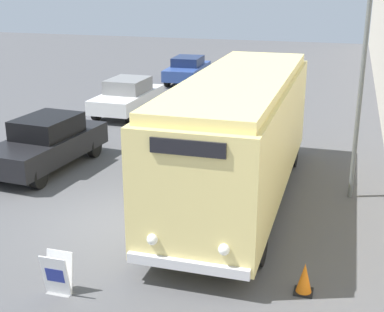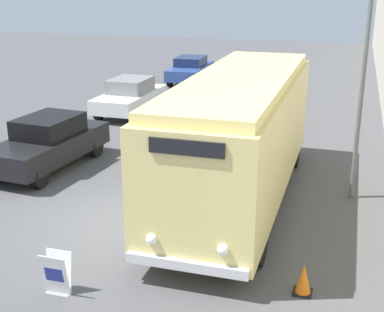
{
  "view_description": "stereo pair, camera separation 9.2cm",
  "coord_description": "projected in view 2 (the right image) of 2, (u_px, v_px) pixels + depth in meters",
  "views": [
    {
      "loc": [
        5.36,
        -10.9,
        5.73
      ],
      "look_at": [
        2.17,
        -0.09,
        1.94
      ],
      "focal_mm": 50.0,
      "sensor_mm": 36.0,
      "label": 1
    },
    {
      "loc": [
        5.45,
        -10.87,
        5.73
      ],
      "look_at": [
        2.17,
        -0.09,
        1.94
      ],
      "focal_mm": 50.0,
      "sensor_mm": 36.0,
      "label": 2
    }
  ],
  "objects": [
    {
      "name": "parked_car_far",
      "position": [
        190.0,
        69.0,
        30.31
      ],
      "size": [
        1.92,
        4.42,
        1.42
      ],
      "rotation": [
        0.0,
        0.0,
        0.04
      ],
      "color": "black",
      "rests_on": "ground_plane"
    },
    {
      "name": "sign_board",
      "position": [
        57.0,
        274.0,
        10.06
      ],
      "size": [
        0.54,
        0.32,
        0.84
      ],
      "color": "gray",
      "rests_on": "ground_plane"
    },
    {
      "name": "streetlamp",
      "position": [
        369.0,
        22.0,
        13.12
      ],
      "size": [
        0.36,
        0.36,
        7.34
      ],
      "color": "#595E60",
      "rests_on": "ground_plane"
    },
    {
      "name": "ground_plane",
      "position": [
        109.0,
        221.0,
        13.19
      ],
      "size": [
        80.0,
        80.0,
        0.0
      ],
      "primitive_type": "plane",
      "color": "#4C4C4F"
    },
    {
      "name": "traffic_cone",
      "position": [
        304.0,
        279.0,
        10.09
      ],
      "size": [
        0.36,
        0.36,
        0.62
      ],
      "color": "black",
      "rests_on": "ground_plane"
    },
    {
      "name": "parked_car_near",
      "position": [
        49.0,
        142.0,
        16.61
      ],
      "size": [
        2.15,
        4.55,
        1.64
      ],
      "rotation": [
        0.0,
        0.0,
        -0.08
      ],
      "color": "black",
      "rests_on": "ground_plane"
    },
    {
      "name": "parked_car_mid",
      "position": [
        130.0,
        96.0,
        23.32
      ],
      "size": [
        1.89,
        4.34,
        1.54
      ],
      "rotation": [
        0.0,
        0.0,
        -0.02
      ],
      "color": "black",
      "rests_on": "ground_plane"
    },
    {
      "name": "vintage_bus",
      "position": [
        240.0,
        133.0,
        13.81
      ],
      "size": [
        2.53,
        9.32,
        3.38
      ],
      "color": "black",
      "rests_on": "ground_plane"
    }
  ]
}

